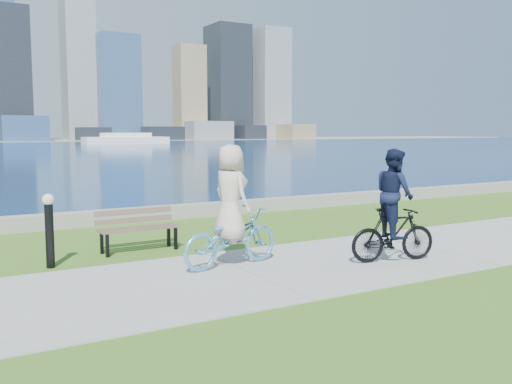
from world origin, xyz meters
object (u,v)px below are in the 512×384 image
park_bench (138,226)px  cyclist_woman (231,221)px  cyclist_man (394,214)px  bollard_lamp (49,226)px

park_bench → cyclist_woman: bearing=-67.0°
park_bench → cyclist_man: cyclist_man is taller
cyclist_woman → cyclist_man: size_ratio=1.04×
cyclist_woman → cyclist_man: (2.67, -1.14, 0.07)m
cyclist_man → cyclist_woman: bearing=81.2°
bollard_lamp → cyclist_man: cyclist_man is taller
cyclist_woman → cyclist_man: 2.90m
cyclist_woman → park_bench: bearing=15.7°
bollard_lamp → cyclist_woman: (2.70, -1.53, 0.06)m
park_bench → cyclist_woman: (0.95, -2.11, 0.30)m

